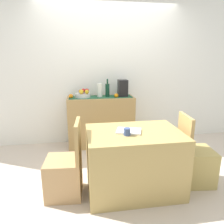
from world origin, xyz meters
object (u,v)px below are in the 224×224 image
at_px(sideboard_console, 101,121).
at_px(chair_near_window, 65,174).
at_px(coffee_cup, 127,132).
at_px(wine_bottle, 107,90).
at_px(coffee_maker, 123,88).
at_px(ceramic_vase, 100,90).
at_px(chair_by_corner, 195,163).
at_px(dining_table, 133,160).
at_px(fruit_bowl, 83,95).
at_px(open_book, 129,131).

relative_size(sideboard_console, chair_near_window, 1.30).
height_order(coffee_cup, chair_near_window, chair_near_window).
relative_size(sideboard_console, wine_bottle, 3.72).
bearing_deg(coffee_maker, coffee_cup, -99.84).
height_order(ceramic_vase, coffee_cup, ceramic_vase).
bearing_deg(ceramic_vase, sideboard_console, 0.00).
distance_m(coffee_cup, chair_by_corner, 1.06).
bearing_deg(dining_table, coffee_cup, -136.74).
distance_m(fruit_bowl, chair_by_corner, 2.07).
xyz_separation_m(ceramic_vase, coffee_cup, (0.15, -1.50, -0.24)).
xyz_separation_m(fruit_bowl, chair_near_window, (-0.26, -1.40, -0.67)).
bearing_deg(dining_table, open_book, 176.11).
bearing_deg(coffee_maker, chair_by_corner, -64.55).
bearing_deg(sideboard_console, chair_by_corner, -52.79).
bearing_deg(wine_bottle, sideboard_console, -180.00).
height_order(coffee_maker, dining_table, coffee_maker).
bearing_deg(open_book, chair_by_corner, 18.36).
height_order(dining_table, coffee_cup, coffee_cup).
bearing_deg(coffee_cup, sideboard_console, 95.14).
height_order(fruit_bowl, coffee_cup, fruit_bowl).
bearing_deg(chair_near_window, sideboard_console, 67.84).
bearing_deg(wine_bottle, chair_near_window, -116.29).
distance_m(fruit_bowl, ceramic_vase, 0.31).
bearing_deg(open_book, wine_bottle, 110.98).
height_order(ceramic_vase, dining_table, ceramic_vase).
relative_size(wine_bottle, chair_near_window, 0.35).
relative_size(ceramic_vase, dining_table, 0.22).
relative_size(sideboard_console, fruit_bowl, 4.29).
xyz_separation_m(ceramic_vase, dining_table, (0.26, -1.39, -0.65)).
bearing_deg(chair_by_corner, open_book, 179.83).
xyz_separation_m(open_book, chair_near_window, (-0.75, -0.01, -0.48)).
bearing_deg(coffee_maker, ceramic_vase, 180.00).
bearing_deg(coffee_cup, wine_bottle, 90.52).
xyz_separation_m(open_book, chair_by_corner, (0.88, -0.00, -0.48)).
distance_m(open_book, chair_by_corner, 1.00).
xyz_separation_m(fruit_bowl, wine_bottle, (0.43, 0.00, 0.08)).
distance_m(sideboard_console, open_book, 1.43).
xyz_separation_m(chair_near_window, chair_by_corner, (1.63, 0.00, 0.00)).
height_order(wine_bottle, ceramic_vase, wine_bottle).
distance_m(ceramic_vase, coffee_cup, 1.52).
bearing_deg(wine_bottle, dining_table, -84.94).
relative_size(open_book, chair_near_window, 0.31).
relative_size(coffee_maker, chair_by_corner, 0.33).
height_order(fruit_bowl, open_book, fruit_bowl).
bearing_deg(coffee_cup, open_book, 66.97).
xyz_separation_m(sideboard_console, dining_table, (0.24, -1.39, -0.08)).
bearing_deg(chair_by_corner, fruit_bowl, 134.53).
relative_size(open_book, chair_by_corner, 0.31).
relative_size(sideboard_console, open_book, 4.18).
relative_size(fruit_bowl, open_book, 0.97).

